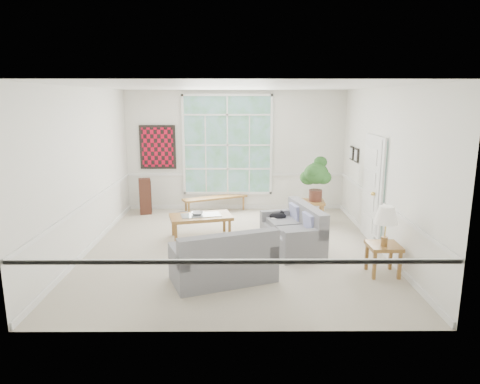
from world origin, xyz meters
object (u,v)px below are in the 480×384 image
at_px(coffee_table, 201,226).
at_px(end_table, 312,212).
at_px(loveseat_right, 292,228).
at_px(side_table, 383,259).
at_px(loveseat_front, 223,254).

height_order(coffee_table, end_table, end_table).
distance_m(loveseat_right, end_table, 1.90).
bearing_deg(end_table, loveseat_right, -111.62).
bearing_deg(loveseat_right, coffee_table, 144.74).
xyz_separation_m(loveseat_right, coffee_table, (-1.77, 0.71, -0.19)).
relative_size(loveseat_right, coffee_table, 1.24).
bearing_deg(side_table, loveseat_right, 137.58).
bearing_deg(side_table, coffee_table, 148.20).
xyz_separation_m(loveseat_front, end_table, (1.94, 3.18, -0.16)).
bearing_deg(coffee_table, loveseat_front, -90.10).
distance_m(loveseat_right, side_table, 1.81).
height_order(loveseat_front, end_table, loveseat_front).
bearing_deg(end_table, loveseat_front, -121.47).
xyz_separation_m(loveseat_right, loveseat_front, (-1.25, -1.42, 0.00)).
bearing_deg(loveseat_front, side_table, -16.27).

